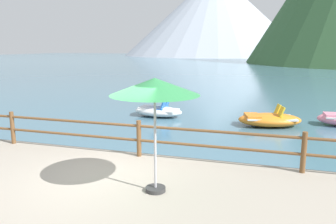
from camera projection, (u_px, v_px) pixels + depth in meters
name	position (u px, v px, depth m)	size (l,w,h in m)	color
ground_plane	(244.00, 71.00, 44.78)	(200.00, 200.00, 0.00)	#477084
dock_railing	(139.00, 135.00, 8.48)	(23.92, 0.12, 0.95)	brown
beach_umbrella	(155.00, 88.00, 6.11)	(1.70, 1.70, 2.24)	#B2B2B7
pedal_boat_1	(158.00, 108.00, 15.32)	(2.37, 1.36, 1.20)	white
pedal_boat_2	(269.00, 119.00, 13.45)	(2.78, 1.92, 0.87)	orange
distant_peak	(215.00, 14.00, 117.75)	(64.63, 64.63, 29.07)	#A8B2C1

